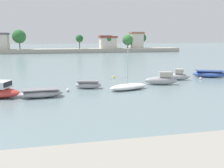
{
  "coord_description": "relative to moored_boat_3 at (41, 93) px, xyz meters",
  "views": [
    {
      "loc": [
        6.73,
        -13.14,
        6.45
      ],
      "look_at": [
        12.28,
        13.87,
        0.76
      ],
      "focal_mm": 37.15,
      "sensor_mm": 36.0,
      "label": 1
    }
  ],
  "objects": [
    {
      "name": "mooring_buoy_0",
      "position": [
        22.8,
        6.0,
        -0.27
      ],
      "size": [
        0.36,
        0.36,
        0.36
      ],
      "primitive_type": "sphere",
      "color": "white",
      "rests_on": "ground"
    },
    {
      "name": "moored_boat_4",
      "position": [
        5.43,
        3.31,
        0.03
      ],
      "size": [
        3.5,
        1.84,
        1.0
      ],
      "rotation": [
        0.0,
        0.0,
        -0.2
      ],
      "color": "#9E9EA3",
      "rests_on": "ground"
    },
    {
      "name": "moored_boat_6",
      "position": [
        15.42,
        3.69,
        0.2
      ],
      "size": [
        4.55,
        2.18,
        1.76
      ],
      "rotation": [
        0.0,
        0.0,
        -0.22
      ],
      "color": "#9E9EA3",
      "rests_on": "ground"
    },
    {
      "name": "moored_boat_8",
      "position": [
        25.37,
        7.56,
        0.07
      ],
      "size": [
        5.6,
        3.75,
        1.07
      ],
      "rotation": [
        0.0,
        0.0,
        -0.39
      ],
      "color": "#3856A8",
      "rests_on": "ground"
    },
    {
      "name": "distant_shoreline",
      "position": [
        1.24,
        69.84,
        2.16
      ],
      "size": [
        108.97,
        7.81,
        8.96
      ],
      "color": "#9E998C",
      "rests_on": "ground"
    },
    {
      "name": "mooring_buoy_2",
      "position": [
        10.08,
        9.65,
        -0.24
      ],
      "size": [
        0.41,
        0.41,
        0.41
      ],
      "primitive_type": "sphere",
      "color": "yellow",
      "rests_on": "ground"
    },
    {
      "name": "moored_boat_3",
      "position": [
        0.0,
        0.0,
        0.0
      ],
      "size": [
        4.75,
        1.96,
        0.93
      ],
      "rotation": [
        0.0,
        0.0,
        0.05
      ],
      "color": "#9E9EA3",
      "rests_on": "ground"
    },
    {
      "name": "mooring_buoy_1",
      "position": [
        2.85,
        2.04,
        -0.25
      ],
      "size": [
        0.39,
        0.39,
        0.39
      ],
      "primitive_type": "sphere",
      "color": "white",
      "rests_on": "ground"
    },
    {
      "name": "moored_boat_7",
      "position": [
        19.12,
        6.52,
        0.17
      ],
      "size": [
        4.07,
        2.75,
        1.67
      ],
      "rotation": [
        0.0,
        0.0,
        -0.41
      ],
      "color": "#9E9EA3",
      "rests_on": "ground"
    },
    {
      "name": "moored_boat_5",
      "position": [
        10.18,
        1.6,
        -0.06
      ],
      "size": [
        5.26,
        2.89,
        5.04
      ],
      "rotation": [
        0.0,
        0.0,
        0.26
      ],
      "color": "white",
      "rests_on": "ground"
    }
  ]
}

